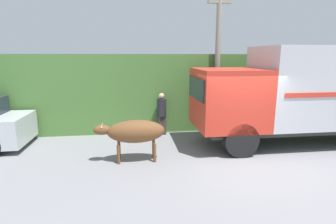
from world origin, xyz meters
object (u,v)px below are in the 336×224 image
object	(u,v)px
utility_pole	(217,58)
brown_cow	(134,132)
pedestrian_on_hill	(162,112)
cargo_truck	(304,92)

from	to	relation	value
utility_pole	brown_cow	bearing A→B (deg)	-141.54
pedestrian_on_hill	utility_pole	distance (m)	3.03
cargo_truck	utility_pole	xyz separation A→B (m)	(-2.55, 1.79, 1.12)
brown_cow	utility_pole	world-z (taller)	utility_pole
brown_cow	cargo_truck	bearing A→B (deg)	16.42
cargo_truck	utility_pole	distance (m)	3.31
cargo_truck	pedestrian_on_hill	xyz separation A→B (m)	(-4.76, 1.70, -0.95)
brown_cow	pedestrian_on_hill	world-z (taller)	pedestrian_on_hill
pedestrian_on_hill	brown_cow	bearing A→B (deg)	50.58
cargo_truck	utility_pole	bearing A→B (deg)	146.79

